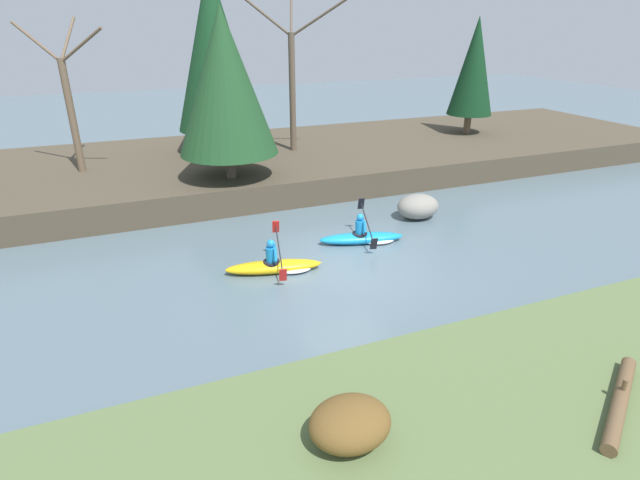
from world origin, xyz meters
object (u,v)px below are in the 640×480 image
at_px(kayaker_lead, 365,237).
at_px(kayaker_middle, 278,265).
at_px(boulder_midstream, 418,206).
at_px(driftwood_log, 620,402).

xyz_separation_m(kayaker_lead, kayaker_middle, (-3.21, -0.91, 0.00)).
distance_m(boulder_midstream, driftwood_log, 10.51).
bearing_deg(kayaker_lead, kayaker_middle, -150.47).
distance_m(kayaker_lead, boulder_midstream, 3.06).
bearing_deg(boulder_midstream, kayaker_middle, -159.79).
bearing_deg(kayaker_middle, driftwood_log, -54.55).
distance_m(kayaker_lead, driftwood_log, 8.93).
bearing_deg(kayaker_lead, driftwood_log, -74.57).
relative_size(kayaker_lead, driftwood_log, 1.22).
height_order(kayaker_lead, boulder_midstream, kayaker_lead).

